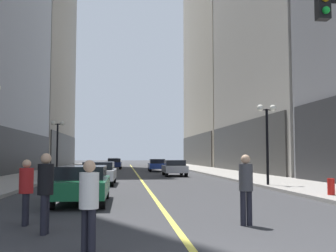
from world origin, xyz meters
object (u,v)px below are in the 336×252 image
object	(u,v)px
car_navy	(114,163)
street_lamp_left_far	(57,136)
car_white	(99,172)
fire_hydrant_right	(331,189)
car_silver	(174,167)
pedestrian_with_orange_bag	(246,184)
street_lamp_right_mid	(267,126)
pedestrian_in_black_coat	(45,187)
car_green	(82,183)
pedestrian_in_white_shirt	(89,200)
car_blue	(157,165)
car_grey	(114,162)
pedestrian_in_red_jacket	(26,187)

from	to	relation	value
car_navy	street_lamp_left_far	distance (m)	19.23
car_white	fire_hydrant_right	xyz separation A→B (m)	(9.57, -8.76, -0.32)
car_silver	fire_hydrant_right	xyz separation A→B (m)	(3.93, -18.02, -0.32)
car_silver	pedestrian_with_orange_bag	size ratio (longest dim) A/B	2.48
street_lamp_right_mid	pedestrian_with_orange_bag	bearing A→B (deg)	-112.75
car_silver	pedestrian_in_black_coat	world-z (taller)	pedestrian_in_black_coat
car_green	pedestrian_in_black_coat	distance (m)	5.70
car_navy	fire_hydrant_right	xyz separation A→B (m)	(9.25, -35.67, -0.32)
car_navy	pedestrian_in_white_shirt	distance (m)	43.68
street_lamp_right_mid	car_navy	bearing A→B (deg)	106.24
car_blue	pedestrian_in_white_shirt	world-z (taller)	pedestrian_in_white_shirt
car_white	street_lamp_left_far	xyz separation A→B (m)	(-3.73, 8.29, 2.54)
street_lamp_left_far	street_lamp_right_mid	world-z (taller)	same
car_navy	street_lamp_right_mid	distance (m)	31.41
pedestrian_in_white_shirt	street_lamp_right_mid	distance (m)	16.08
car_blue	car_navy	distance (m)	9.29
car_silver	pedestrian_in_white_shirt	distance (m)	26.46
pedestrian_in_black_coat	pedestrian_with_orange_bag	distance (m)	4.70
car_green	pedestrian_in_white_shirt	xyz separation A→B (m)	(0.88, -7.60, 0.22)
car_navy	pedestrian_in_black_coat	world-z (taller)	pedestrian_in_black_coat
fire_hydrant_right	car_white	bearing A→B (deg)	137.54
car_grey	street_lamp_right_mid	size ratio (longest dim) A/B	0.95
car_grey	pedestrian_in_black_coat	bearing A→B (deg)	-90.29
pedestrian_in_white_shirt	fire_hydrant_right	xyz separation A→B (m)	(8.73, 8.00, -0.54)
car_navy	fire_hydrant_right	world-z (taller)	car_navy
car_blue	car_navy	world-z (taller)	same
pedestrian_in_white_shirt	car_silver	bearing A→B (deg)	79.55
car_green	pedestrian_in_red_jacket	world-z (taller)	pedestrian_in_red_jacket
pedestrian_in_black_coat	street_lamp_right_mid	bearing A→B (deg)	51.44
car_white	street_lamp_right_mid	size ratio (longest dim) A/B	0.97
car_white	pedestrian_in_white_shirt	distance (m)	16.78
pedestrian_with_orange_bag	pedestrian_in_white_shirt	distance (m)	4.36
car_green	car_white	size ratio (longest dim) A/B	1.06
street_lamp_left_far	car_green	bearing A→B (deg)	-78.07
pedestrian_with_orange_bag	street_lamp_right_mid	xyz separation A→B (m)	(4.66, 11.12, 2.25)
pedestrian_in_black_coat	car_blue	bearing A→B (deg)	81.17
car_green	pedestrian_in_black_coat	xyz separation A→B (m)	(-0.21, -5.69, 0.30)
car_navy	car_grey	xyz separation A→B (m)	(-0.31, 8.97, -0.00)
car_white	car_blue	size ratio (longest dim) A/B	1.02
car_green	pedestrian_with_orange_bag	bearing A→B (deg)	-48.91
car_blue	street_lamp_left_far	bearing A→B (deg)	-129.43
street_lamp_left_far	street_lamp_right_mid	bearing A→B (deg)	-41.77
car_green	car_navy	bearing A→B (deg)	89.43
pedestrian_in_white_shirt	car_blue	bearing A→B (deg)	83.37
pedestrian_with_orange_bag	fire_hydrant_right	xyz separation A→B (m)	(5.16, 5.50, -0.61)
car_grey	street_lamp_left_far	size ratio (longest dim) A/B	0.95
car_silver	car_blue	world-z (taller)	same
car_green	pedestrian_with_orange_bag	distance (m)	6.78
pedestrian_in_black_coat	pedestrian_in_white_shirt	world-z (taller)	pedestrian_in_black_coat
car_grey	fire_hydrant_right	bearing A→B (deg)	-77.90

